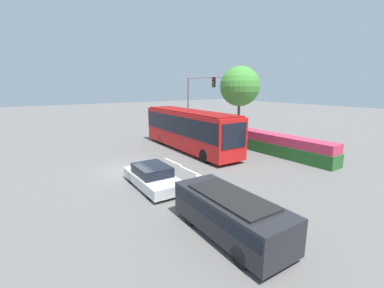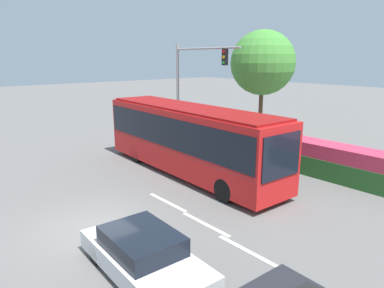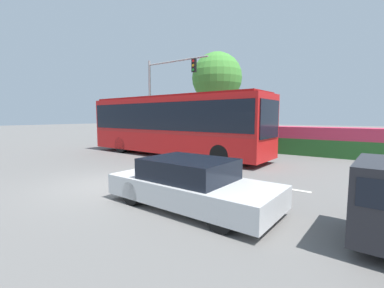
{
  "view_description": "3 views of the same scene",
  "coord_description": "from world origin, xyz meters",
  "px_view_note": "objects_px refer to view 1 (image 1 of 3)",
  "views": [
    {
      "loc": [
        15.78,
        -6.04,
        5.48
      ],
      "look_at": [
        2.41,
        3.4,
        1.79
      ],
      "focal_mm": 24.01,
      "sensor_mm": 36.0,
      "label": 1
    },
    {
      "loc": [
        10.85,
        -4.57,
        5.78
      ],
      "look_at": [
        -1.66,
        6.1,
        1.72
      ],
      "focal_mm": 32.7,
      "sensor_mm": 36.0,
      "label": 2
    },
    {
      "loc": [
        7.25,
        -5.3,
        2.28
      ],
      "look_at": [
        0.33,
        4.54,
        1.01
      ],
      "focal_mm": 24.24,
      "sensor_mm": 36.0,
      "label": 3
    }
  ],
  "objects_px": {
    "city_bus": "(189,128)",
    "suv_left_lane": "(230,212)",
    "traffic_light_pole": "(195,97)",
    "street_tree_left": "(240,86)",
    "sedan_foreground": "(153,177)"
  },
  "relations": [
    {
      "from": "sedan_foreground",
      "to": "street_tree_left",
      "type": "bearing_deg",
      "value": 119.73
    },
    {
      "from": "city_bus",
      "to": "suv_left_lane",
      "type": "distance_m",
      "value": 13.52
    },
    {
      "from": "city_bus",
      "to": "traffic_light_pole",
      "type": "height_order",
      "value": "traffic_light_pole"
    },
    {
      "from": "traffic_light_pole",
      "to": "street_tree_left",
      "type": "height_order",
      "value": "street_tree_left"
    },
    {
      "from": "suv_left_lane",
      "to": "traffic_light_pole",
      "type": "bearing_deg",
      "value": 150.63
    },
    {
      "from": "city_bus",
      "to": "traffic_light_pole",
      "type": "xyz_separation_m",
      "value": [
        -3.84,
        3.44,
        2.46
      ]
    },
    {
      "from": "sedan_foreground",
      "to": "street_tree_left",
      "type": "relative_size",
      "value": 0.59
    },
    {
      "from": "suv_left_lane",
      "to": "street_tree_left",
      "type": "relative_size",
      "value": 0.67
    },
    {
      "from": "suv_left_lane",
      "to": "street_tree_left",
      "type": "distance_m",
      "value": 19.4
    },
    {
      "from": "sedan_foreground",
      "to": "suv_left_lane",
      "type": "bearing_deg",
      "value": 4.07
    },
    {
      "from": "street_tree_left",
      "to": "city_bus",
      "type": "bearing_deg",
      "value": -80.5
    },
    {
      "from": "sedan_foreground",
      "to": "street_tree_left",
      "type": "xyz_separation_m",
      "value": [
        -7.14,
        13.76,
        4.88
      ]
    },
    {
      "from": "traffic_light_pole",
      "to": "street_tree_left",
      "type": "bearing_deg",
      "value": 55.22
    },
    {
      "from": "sedan_foreground",
      "to": "traffic_light_pole",
      "type": "xyz_separation_m",
      "value": [
        -9.77,
        9.97,
        3.84
      ]
    },
    {
      "from": "city_bus",
      "to": "sedan_foreground",
      "type": "relative_size",
      "value": 2.62
    }
  ]
}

